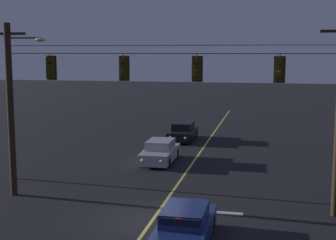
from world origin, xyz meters
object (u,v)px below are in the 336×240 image
Objects in this scene: traffic_light_centre at (197,69)px; car_oncoming_trailing at (183,132)px; traffic_light_right_inner at (280,70)px; traffic_light_left_inner at (123,68)px; car_oncoming_lead at (160,152)px; car_waiting_near_lane at (185,226)px; traffic_light_leftmost at (50,68)px; street_lamp_corner at (17,94)px.

traffic_light_centre is 17.38m from car_oncoming_trailing.
traffic_light_centre is at bearing 180.00° from traffic_light_right_inner.
traffic_light_left_inner is 0.28× the size of car_oncoming_trailing.
car_oncoming_lead is at bearing 91.56° from traffic_light_left_inner.
traffic_light_centre is at bearing -77.95° from car_oncoming_trailing.
traffic_light_right_inner is 18.38m from car_oncoming_trailing.
car_oncoming_lead is at bearing -90.55° from car_oncoming_trailing.
traffic_light_right_inner is (6.76, 0.00, 0.00)m from traffic_light_left_inner.
traffic_light_centre is 6.93m from car_waiting_near_lane.
car_oncoming_trailing is (3.33, 16.12, -5.48)m from traffic_light_leftmost.
traffic_light_left_inner is at bearing -22.54° from street_lamp_corner.
traffic_light_right_inner is 0.28× the size of car_waiting_near_lane.
car_oncoming_trailing is (-0.15, 16.12, -5.48)m from traffic_light_left_inner.
traffic_light_leftmost reaches higher than car_oncoming_trailing.
car_oncoming_lead is (3.25, 8.33, -5.48)m from traffic_light_leftmost.
traffic_light_left_inner is 1.00× the size of traffic_light_right_inner.
street_lamp_corner is (-3.28, 2.81, -1.48)m from traffic_light_leftmost.
traffic_light_leftmost is 1.00× the size of traffic_light_right_inner.
car_oncoming_lead is 7.80m from car_oncoming_trailing.
traffic_light_leftmost is 4.56m from street_lamp_corner.
traffic_light_left_inner is (3.48, 0.00, 0.00)m from traffic_light_leftmost.
car_oncoming_trailing is at bearing 89.45° from car_oncoming_lead.
car_waiting_near_lane is at bearing -79.70° from car_oncoming_trailing.
car_waiting_near_lane is 13.11m from car_oncoming_lead.
traffic_light_left_inner and traffic_light_centre have the same top height.
traffic_light_leftmost and traffic_light_right_inner have the same top height.
traffic_light_left_inner is at bearing -88.44° from car_oncoming_lead.
traffic_light_leftmost is 9.87m from car_waiting_near_lane.
traffic_light_leftmost is at bearing 180.00° from traffic_light_left_inner.
traffic_light_leftmost is 0.28× the size of car_oncoming_lead.
traffic_light_centre is (6.77, 0.00, 0.00)m from traffic_light_leftmost.
traffic_light_right_inner is at bearing 52.74° from car_waiting_near_lane.
traffic_light_right_inner is 7.64m from car_waiting_near_lane.
traffic_light_left_inner is 1.00× the size of traffic_light_centre.
traffic_light_leftmost is 0.16× the size of street_lamp_corner.
car_waiting_near_lane is 0.98× the size of car_oncoming_lead.
traffic_light_centre reaches higher than car_oncoming_trailing.
street_lamp_corner is at bearing -116.38° from car_oncoming_trailing.
traffic_light_centre is (3.29, 0.00, 0.00)m from traffic_light_left_inner.
traffic_light_centre reaches higher than car_waiting_near_lane.
car_waiting_near_lane and car_oncoming_lead have the same top height.
traffic_light_left_inner reaches higher than car_waiting_near_lane.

